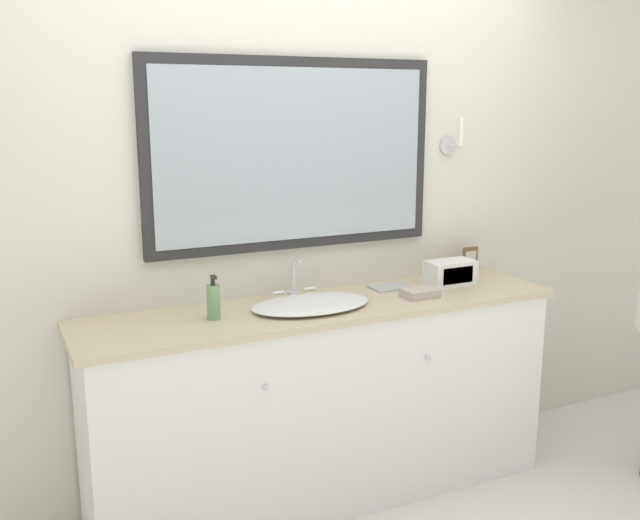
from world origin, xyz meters
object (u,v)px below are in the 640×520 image
Objects in this scene: sink_basin at (310,303)px; soap_bottle at (213,301)px; picture_frame at (470,261)px; appliance_box at (450,273)px.

sink_basin reaches higher than soap_bottle.
picture_frame is at bearing 6.57° from soap_bottle.
sink_basin is 0.78m from appliance_box.
appliance_box is at bearing 2.15° from soap_bottle.
soap_bottle reaches higher than appliance_box.
appliance_box is at bearing 4.78° from sink_basin.
sink_basin is at bearing -2.67° from soap_bottle.
soap_bottle is 1.41m from picture_frame.
sink_basin is at bearing -169.52° from picture_frame.
soap_bottle is 0.78× the size of appliance_box.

